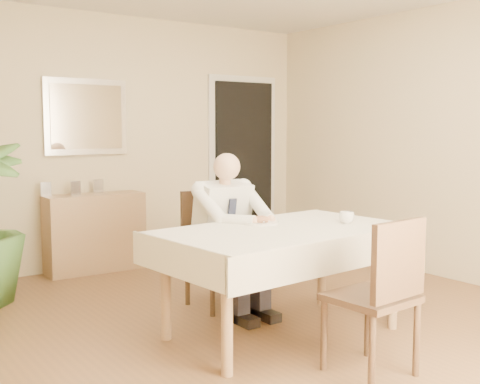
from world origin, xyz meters
TOP-DOWN VIEW (x-y plane):
  - room at (0.00, 0.00)m, footprint 5.00×5.02m
  - doorway at (1.55, 2.46)m, footprint 0.96×0.07m
  - mirror at (-0.39, 2.47)m, footprint 0.86×0.04m
  - dining_table at (-0.04, -0.22)m, footprint 1.79×1.14m
  - chair_far at (-0.04, 0.66)m, footprint 0.49×0.49m
  - chair_near at (-0.05, -1.13)m, footprint 0.47×0.47m
  - seated_man at (-0.04, 0.37)m, footprint 0.48×0.72m
  - plate at (-0.06, 0.01)m, footprint 0.26×0.26m
  - food at (-0.06, 0.01)m, footprint 0.14×0.14m
  - knife at (-0.02, -0.05)m, footprint 0.01×0.13m
  - fork at (-0.10, -0.05)m, footprint 0.01×0.13m
  - coffee_mug at (0.46, -0.33)m, footprint 0.12×0.12m
  - sideboard at (-0.39, 2.32)m, footprint 0.98×0.35m
  - photo_frame_left at (-0.85, 2.38)m, footprint 0.10×0.02m
  - photo_frame_center at (-0.58, 2.32)m, footprint 0.10×0.02m
  - photo_frame_right at (-0.32, 2.38)m, footprint 0.10×0.02m

SIDE VIEW (x-z plane):
  - sideboard at x=-0.39m, z-range 0.00..0.78m
  - chair_far at x=-0.04m, z-range 0.06..0.99m
  - chair_near at x=-0.05m, z-range 0.06..0.99m
  - dining_table at x=-0.04m, z-range 0.29..1.04m
  - seated_man at x=-0.04m, z-range 0.07..1.31m
  - plate at x=-0.06m, z-range 0.75..0.77m
  - knife at x=-0.02m, z-range 0.77..0.78m
  - fork at x=-0.10m, z-range 0.77..0.78m
  - food at x=-0.06m, z-range 0.76..0.81m
  - coffee_mug at x=0.46m, z-range 0.75..0.84m
  - photo_frame_left at x=-0.85m, z-range 0.78..0.92m
  - photo_frame_center at x=-0.58m, z-range 0.78..0.92m
  - photo_frame_right at x=-0.32m, z-range 0.78..0.92m
  - doorway at x=1.55m, z-range -0.05..2.05m
  - room at x=0.00m, z-range 0.00..2.60m
  - mirror at x=-0.39m, z-range 1.17..1.93m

